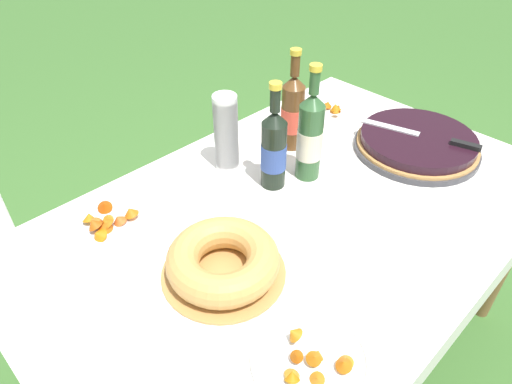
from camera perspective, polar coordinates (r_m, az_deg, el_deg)
ground_plane at (r=1.78m, az=4.07°, el=-19.47°), size 16.00×16.00×0.00m
garden_table at (r=1.30m, az=5.27°, el=-4.71°), size 1.49×0.95×0.69m
tablecloth at (r=1.26m, az=5.42°, el=-2.87°), size 1.50×0.96×0.10m
berry_tart at (r=1.56m, az=19.49°, el=5.76°), size 0.40×0.40×0.06m
serving_knife at (r=1.54m, az=20.80°, el=6.53°), size 0.13×0.37×0.01m
bundt_cake at (r=1.06m, az=-4.14°, el=-8.61°), size 0.29×0.29×0.08m
cup_stack at (r=1.35m, az=-3.79°, el=7.34°), size 0.07×0.07×0.24m
cider_bottle_green at (r=1.31m, az=6.76°, el=6.88°), size 0.07×0.07×0.35m
cider_bottle_amber at (r=1.46m, az=4.60°, el=9.92°), size 0.07×0.07×0.33m
juice_bottle_red at (r=1.27m, az=2.23°, el=5.37°), size 0.07×0.07×0.32m
snack_plate_left at (r=1.71m, az=9.74°, el=9.82°), size 0.21×0.21×0.05m
snack_plate_right at (r=0.95m, az=6.83°, el=-20.00°), size 0.23×0.23×0.06m
snack_plate_far at (r=1.25m, az=-18.05°, el=-3.83°), size 0.23×0.23×0.06m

